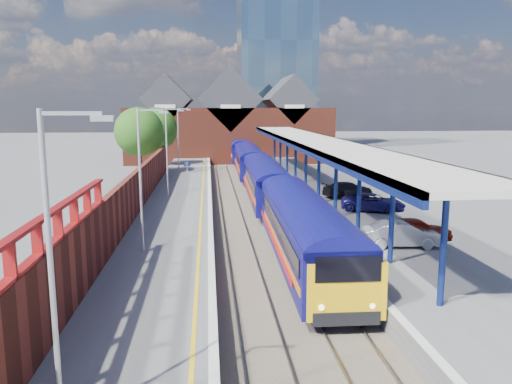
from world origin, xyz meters
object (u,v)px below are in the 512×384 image
Objects in this scene: parked_car_red at (414,229)px; parked_car_dark at (348,189)px; lamp_post_b at (143,171)px; parked_car_blue at (373,202)px; train at (256,168)px; platform_sign at (187,171)px; lamp_post_c at (168,146)px; lamp_post_d at (179,135)px; parked_car_silver at (402,234)px; lamp_post_a at (57,256)px.

parked_car_red is 13.42m from parked_car_dark.
parked_car_blue is at bearing 30.34° from lamp_post_b.
parked_car_blue is (6.52, -16.13, -0.52)m from train.
platform_sign reaches higher than parked_car_blue.
lamp_post_b is 1.00× the size of lamp_post_c.
parked_car_blue is (14.38, -23.58, -3.39)m from lamp_post_d.
parked_car_red reaches higher than parked_car_silver.
train is 24.88m from parked_car_red.
parked_car_red is (13.95, -31.57, -3.33)m from lamp_post_d.
lamp_post_b is 16.00m from lamp_post_c.
lamp_post_d reaches higher than parked_car_blue.
lamp_post_b is 1.62× the size of parked_car_blue.
lamp_post_a is 1.00× the size of lamp_post_b.
lamp_post_d reaches higher than platform_sign.
lamp_post_c is 1.66× the size of parked_car_dark.
lamp_post_d is 35.05m from parked_car_silver.
parked_car_blue is at bearing -4.25° from parked_car_silver.
lamp_post_a is (-7.86, -38.55, 2.87)m from train.
parked_car_silver is 8.95m from parked_car_blue.
lamp_post_c is 1.77× the size of parked_car_silver.
lamp_post_c is (0.00, 30.00, 0.00)m from lamp_post_a.
lamp_post_b reaches higher than parked_car_blue.
train is 16.70× the size of parked_car_silver.
lamp_post_c is 2.80× the size of platform_sign.
parked_car_dark is (1.24, 14.26, -0.04)m from parked_car_silver.
train is 39.45m from lamp_post_a.
train is at bearing -43.49° from lamp_post_d.
platform_sign reaches higher than parked_car_red.
lamp_post_c is (0.00, 16.00, 0.00)m from lamp_post_b.
train is 9.42× the size of lamp_post_a.
lamp_post_a is 19.05m from parked_car_silver.
parked_car_blue is at bearing -5.39° from parked_car_red.
parked_car_dark is 5.43m from parked_car_blue.
parked_car_blue is at bearing 57.32° from lamp_post_a.
lamp_post_a reaches higher than train.
parked_car_silver is (11.56, -18.41, -1.04)m from platform_sign.
platform_sign is at bearing 37.25° from parked_car_silver.
lamp_post_b is at bearing 141.69° from parked_car_blue.
lamp_post_a and lamp_post_c have the same top height.
parked_car_blue is (0.44, 7.99, -0.06)m from parked_car_red.
parked_car_dark is 0.98× the size of parked_car_blue.
parked_car_dark is (14.16, 27.85, -3.38)m from lamp_post_a.
lamp_post_d is at bearing 52.73° from parked_car_blue.
lamp_post_c is at bearing 83.55° from parked_car_blue.
lamp_post_a reaches higher than platform_sign.
platform_sign is at bearing 33.33° from parked_car_red.
lamp_post_d is at bearing 90.00° from lamp_post_a.
parked_car_blue is (14.38, 8.42, -3.39)m from lamp_post_b.
lamp_post_d reaches higher than parked_car_dark.
lamp_post_d is at bearing 90.00° from lamp_post_c.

